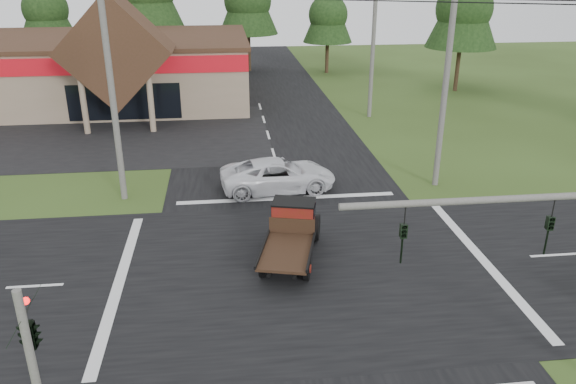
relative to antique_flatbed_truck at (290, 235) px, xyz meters
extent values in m
plane|color=#314518|center=(0.54, -0.98, -1.05)|extent=(120.00, 120.00, 0.00)
cube|color=black|center=(0.54, -0.98, -1.04)|extent=(12.00, 120.00, 0.02)
cube|color=black|center=(0.54, -0.98, -1.04)|extent=(120.00, 12.00, 0.02)
cube|color=black|center=(-13.46, 18.02, -1.03)|extent=(28.00, 14.00, 0.02)
cube|color=gray|center=(-15.46, 29.02, 1.45)|extent=(30.00, 15.00, 5.00)
cube|color=#3E2919|center=(-15.46, 29.02, 4.00)|extent=(30.40, 15.40, 0.30)
cube|color=#AC0D17|center=(-15.46, 21.47, 3.05)|extent=(30.00, 0.12, 1.20)
cube|color=#3E2919|center=(-9.46, 20.52, 4.25)|extent=(7.78, 4.00, 7.78)
cylinder|color=gray|center=(-11.66, 18.82, 0.95)|extent=(0.40, 0.40, 4.00)
cylinder|color=gray|center=(-7.26, 18.82, 0.95)|extent=(0.40, 0.40, 4.00)
cube|color=black|center=(-9.46, 21.50, 0.45)|extent=(8.00, 0.08, 2.60)
cylinder|color=#595651|center=(4.04, -8.48, 4.95)|extent=(8.00, 0.16, 0.16)
imported|color=black|center=(5.04, -8.48, 3.95)|extent=(0.16, 0.20, 1.00)
imported|color=black|center=(1.54, -8.48, 3.95)|extent=(0.16, 0.20, 1.00)
cylinder|color=#595651|center=(-6.96, -8.48, 1.15)|extent=(0.20, 0.20, 4.40)
imported|color=black|center=(-6.96, -8.28, 2.65)|extent=(0.53, 2.48, 1.00)
sphere|color=#FF0C0C|center=(-6.96, -8.13, 2.85)|extent=(0.18, 0.18, 0.18)
cylinder|color=#595651|center=(-7.46, 7.02, 4.20)|extent=(0.30, 0.30, 10.50)
cylinder|color=#595651|center=(8.54, 7.02, 4.70)|extent=(0.30, 0.30, 11.50)
cylinder|color=#595651|center=(8.54, 21.02, 4.55)|extent=(0.30, 0.30, 11.20)
cylinder|color=#332316|center=(-19.46, 41.02, 0.70)|extent=(0.36, 0.36, 3.50)
cone|color=black|center=(-19.46, 41.02, 5.75)|extent=(5.60, 5.60, 6.60)
sphere|color=black|center=(-19.46, 41.02, 5.45)|extent=(4.40, 4.40, 4.40)
cylinder|color=#332316|center=(-9.46, 40.02, 1.23)|extent=(0.36, 0.36, 4.55)
cylinder|color=#332316|center=(0.54, 41.02, 0.88)|extent=(0.36, 0.36, 3.85)
sphere|color=black|center=(0.54, 41.02, 6.10)|extent=(4.84, 4.84, 4.84)
cylinder|color=#332316|center=(8.54, 39.02, 0.53)|extent=(0.36, 0.36, 3.15)
cone|color=black|center=(8.54, 39.02, 5.07)|extent=(5.04, 5.04, 5.94)
sphere|color=black|center=(8.54, 39.02, 4.80)|extent=(3.96, 3.96, 3.96)
cylinder|color=#332316|center=(18.54, 29.02, 0.88)|extent=(0.36, 0.36, 3.85)
cone|color=black|center=(18.54, 29.02, 6.43)|extent=(6.16, 6.16, 7.26)
sphere|color=black|center=(18.54, 29.02, 6.10)|extent=(4.84, 4.84, 4.84)
imported|color=white|center=(0.24, 7.25, -0.24)|extent=(6.07, 3.21, 1.63)
camera|label=1|loc=(-2.35, -19.41, 9.91)|focal=35.00mm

